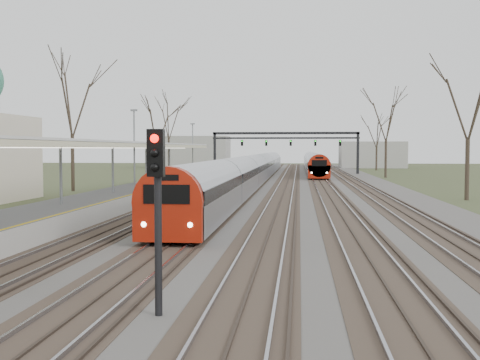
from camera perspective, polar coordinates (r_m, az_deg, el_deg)
The scene contains 9 objects.
track_bed at distance 56.71m, azimuth 3.63°, elevation -0.68°, with size 24.00×160.00×0.22m.
platform at distance 40.78m, azimuth -10.46°, elevation -1.54°, with size 3.50×69.00×1.00m, color #9E9B93.
canopy at distance 36.35m, azimuth -12.48°, elevation 3.30°, with size 4.10×50.00×3.11m.
signal_gantry at distance 86.58m, azimuth 4.36°, elevation 3.80°, with size 21.00×0.59×6.08m.
tree_west_far at distance 53.34m, azimuth -15.66°, elevation 7.54°, with size 5.50×5.50×11.33m.
tree_east_far at distance 45.26m, azimuth 20.86°, elevation 7.36°, with size 5.00×5.00×10.30m.
train_near at distance 66.29m, azimuth 1.54°, elevation 1.09°, with size 2.62×90.21×3.05m.
train_far at distance 98.45m, azimuth 6.96°, elevation 1.69°, with size 2.62×60.21×3.05m.
signal_post at distance 12.86m, azimuth -7.86°, elevation -1.34°, with size 0.35×0.45×4.10m.
Camera 1 is at (2.25, -1.56, 3.69)m, focal length 45.00 mm.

